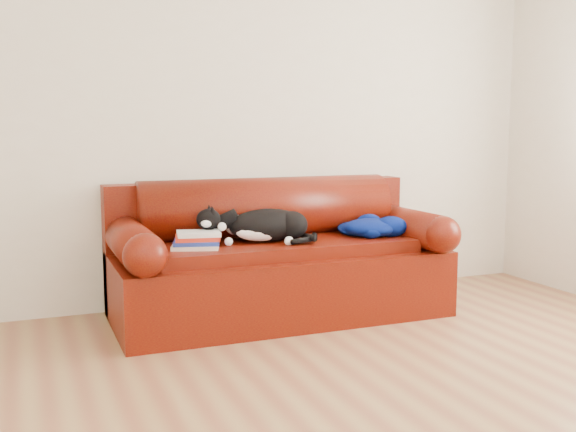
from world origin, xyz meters
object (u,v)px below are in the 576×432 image
at_px(book_stack, 197,240).
at_px(blanket, 372,227).
at_px(sofa_base, 280,280).
at_px(cat, 266,226).

distance_m(book_stack, blanket, 1.19).
height_order(sofa_base, book_stack, book_stack).
xyz_separation_m(book_stack, blanket, (1.19, 0.03, 0.01)).
xyz_separation_m(sofa_base, cat, (-0.11, -0.04, 0.36)).
distance_m(sofa_base, book_stack, 0.65).
bearing_deg(cat, blanket, 22.47).
distance_m(cat, blanket, 0.74).
height_order(cat, blanket, cat).
distance_m(sofa_base, cat, 0.38).
bearing_deg(cat, sofa_base, 45.85).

